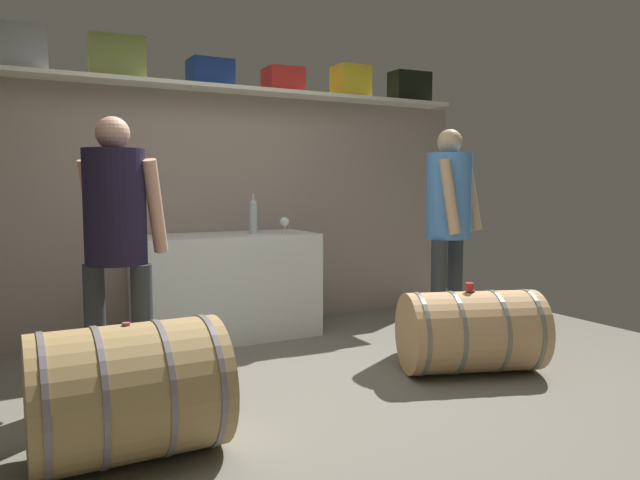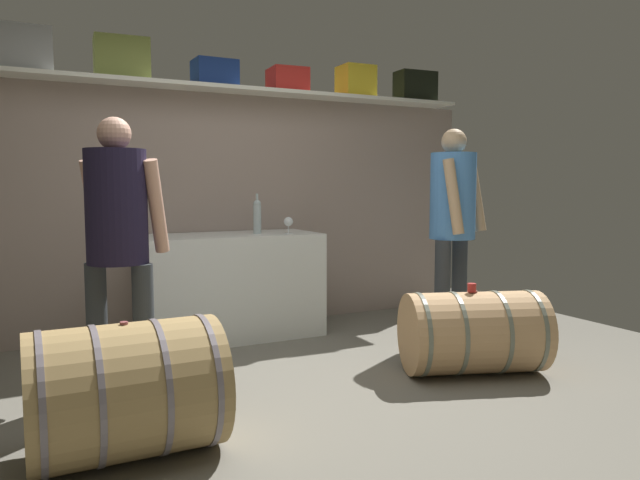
% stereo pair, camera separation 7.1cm
% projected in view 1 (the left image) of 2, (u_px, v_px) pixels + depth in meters
% --- Properties ---
extents(ground_plane, '(6.43, 7.37, 0.02)m').
position_uv_depth(ground_plane, '(279.00, 380.00, 3.89)').
color(ground_plane, '#6B675C').
extents(back_wall_panel, '(5.23, 0.10, 2.05)m').
position_uv_depth(back_wall_panel, '(204.00, 212.00, 5.17)').
color(back_wall_panel, gray).
rests_on(back_wall_panel, ground).
extents(high_shelf_board, '(4.82, 0.40, 0.03)m').
position_uv_depth(high_shelf_board, '(207.00, 88.00, 4.94)').
color(high_shelf_board, silver).
rests_on(high_shelf_board, back_wall_panel).
extents(toolcase_grey, '(0.36, 0.27, 0.32)m').
position_uv_depth(toolcase_grey, '(19.00, 48.00, 4.27)').
color(toolcase_grey, gray).
rests_on(toolcase_grey, high_shelf_board).
extents(toolcase_olive, '(0.42, 0.27, 0.32)m').
position_uv_depth(toolcase_olive, '(117.00, 58.00, 4.59)').
color(toolcase_olive, olive).
rests_on(toolcase_olive, high_shelf_board).
extents(toolcase_navy, '(0.35, 0.27, 0.22)m').
position_uv_depth(toolcase_navy, '(210.00, 73.00, 4.94)').
color(toolcase_navy, navy).
rests_on(toolcase_navy, high_shelf_board).
extents(toolcase_red, '(0.34, 0.32, 0.21)m').
position_uv_depth(toolcase_red, '(283.00, 80.00, 5.26)').
color(toolcase_red, red).
rests_on(toolcase_red, high_shelf_board).
extents(toolcase_yellow, '(0.31, 0.28, 0.29)m').
position_uv_depth(toolcase_yellow, '(351.00, 82.00, 5.58)').
color(toolcase_yellow, yellow).
rests_on(toolcase_yellow, high_shelf_board).
extents(toolcase_black, '(0.40, 0.25, 0.30)m').
position_uv_depth(toolcase_black, '(409.00, 87.00, 5.90)').
color(toolcase_black, black).
rests_on(toolcase_black, high_shelf_board).
extents(work_cabinet, '(1.46, 0.66, 0.86)m').
position_uv_depth(work_cabinet, '(226.00, 286.00, 4.91)').
color(work_cabinet, silver).
rests_on(work_cabinet, ground).
extents(wine_bottle_clear, '(0.07, 0.07, 0.33)m').
position_uv_depth(wine_bottle_clear, '(253.00, 216.00, 4.93)').
color(wine_bottle_clear, '#AFC0C2').
rests_on(wine_bottle_clear, work_cabinet).
extents(wine_glass, '(0.08, 0.08, 0.14)m').
position_uv_depth(wine_glass, '(285.00, 222.00, 4.94)').
color(wine_glass, white).
rests_on(wine_glass, work_cabinet).
extents(wine_barrel_near, '(1.04, 0.81, 0.56)m').
position_uv_depth(wine_barrel_near, '(471.00, 332.00, 4.00)').
color(wine_barrel_near, tan).
rests_on(wine_barrel_near, ground).
extents(wine_barrel_far, '(0.85, 0.63, 0.64)m').
position_uv_depth(wine_barrel_far, '(128.00, 392.00, 2.72)').
color(wine_barrel_far, '#A0824F').
rests_on(wine_barrel_far, ground).
extents(tasting_cup, '(0.06, 0.06, 0.06)m').
position_uv_depth(tasting_cup, '(469.00, 287.00, 3.96)').
color(tasting_cup, red).
rests_on(tasting_cup, wine_barrel_near).
extents(winemaker_pouring, '(0.53, 0.46, 1.70)m').
position_uv_depth(winemaker_pouring, '(449.00, 212.00, 4.78)').
color(winemaker_pouring, '#2E343A').
rests_on(winemaker_pouring, ground).
extents(visitor_tasting, '(0.52, 0.49, 1.65)m').
position_uv_depth(visitor_tasting, '(116.00, 228.00, 3.44)').
color(visitor_tasting, '#303539').
rests_on(visitor_tasting, ground).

